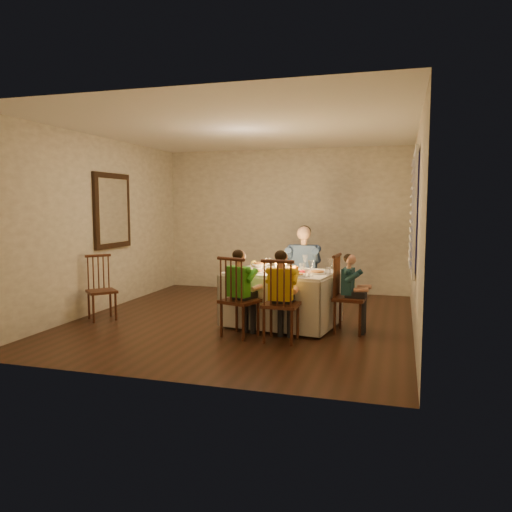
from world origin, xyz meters
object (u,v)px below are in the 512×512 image
(dining_table, at_px, (282,287))
(child_green, at_px, (240,336))
(chair_near_left, at_px, (240,336))
(chair_adult, at_px, (303,314))
(child_yellow, at_px, (281,341))
(chair_extra, at_px, (103,319))
(adult, at_px, (303,314))
(chair_end, at_px, (349,332))
(chair_near_right, at_px, (281,341))
(serving_bowl, at_px, (260,265))
(child_teal, at_px, (349,332))

(dining_table, relative_size, child_green, 1.43)
(dining_table, relative_size, chair_near_left, 1.55)
(chair_adult, bearing_deg, child_yellow, -89.25)
(dining_table, relative_size, chair_extra, 1.69)
(dining_table, xyz_separation_m, adult, (0.14, 0.77, -0.51))
(child_green, bearing_deg, child_yellow, -170.17)
(chair_end, xyz_separation_m, chair_extra, (-3.38, -0.25, 0.00))
(chair_near_left, relative_size, child_yellow, 0.91)
(chair_extra, bearing_deg, adult, -22.98)
(chair_adult, distance_m, chair_near_right, 1.53)
(serving_bowl, bearing_deg, chair_near_left, -88.09)
(chair_extra, distance_m, child_yellow, 2.68)
(chair_near_right, distance_m, chair_end, 0.97)
(chair_near_right, bearing_deg, child_yellow, -0.00)
(chair_end, bearing_deg, chair_adult, 45.40)
(adult, xyz_separation_m, serving_bowl, (-0.54, -0.43, 0.75))
(chair_near_left, bearing_deg, chair_extra, 10.26)
(chair_near_right, relative_size, chair_end, 1.00)
(adult, bearing_deg, chair_near_left, -109.48)
(chair_end, bearing_deg, dining_table, 86.97)
(child_green, distance_m, child_yellow, 0.54)
(chair_adult, bearing_deg, child_green, -109.48)
(dining_table, bearing_deg, chair_end, 0.52)
(adult, height_order, serving_bowl, serving_bowl)
(chair_extra, height_order, child_teal, child_teal)
(chair_end, relative_size, child_yellow, 0.91)
(chair_adult, distance_m, child_green, 1.54)
(chair_extra, distance_m, child_teal, 3.39)
(adult, height_order, child_green, adult)
(adult, distance_m, child_teal, 1.18)
(dining_table, relative_size, chair_near_right, 1.55)
(chair_end, relative_size, child_teal, 0.99)
(chair_near_left, distance_m, child_yellow, 0.54)
(chair_near_right, xyz_separation_m, adult, (-0.03, 1.53, 0.00))
(chair_adult, distance_m, chair_end, 1.18)
(child_green, bearing_deg, child_teal, -138.07)
(chair_adult, xyz_separation_m, chair_near_right, (0.03, -1.53, 0.00))
(chair_near_left, bearing_deg, chair_near_right, -170.17)
(chair_extra, bearing_deg, child_yellow, -54.93)
(chair_near_left, bearing_deg, chair_end, -138.07)
(chair_near_right, xyz_separation_m, child_green, (-0.53, 0.08, 0.00))
(chair_extra, xyz_separation_m, adult, (2.62, 1.15, 0.00))
(chair_adult, distance_m, chair_near_left, 1.54)
(child_green, height_order, child_yellow, child_yellow)
(chair_near_right, height_order, serving_bowl, serving_bowl)
(chair_adult, distance_m, child_teal, 1.18)
(chair_adult, bearing_deg, serving_bowl, -141.39)
(chair_extra, xyz_separation_m, child_green, (2.12, -0.30, 0.00))
(adult, relative_size, child_teal, 1.31)
(chair_adult, relative_size, adult, 0.76)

